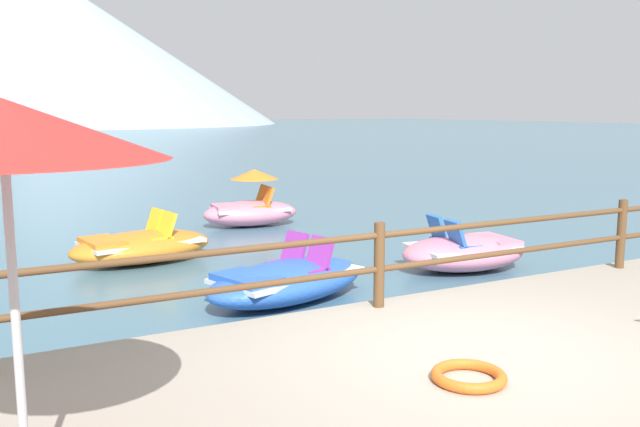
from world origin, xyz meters
The scene contains 9 objects.
ground_plane centered at (0.00, 40.00, 0.00)m, with size 200.00×200.00×0.00m, color #477084.
dock_railing centered at (0.00, 1.55, 0.98)m, with size 23.92×0.12×0.95m.
beach_umbrella centered at (-3.83, -0.76, 2.45)m, with size 1.70×1.70×2.24m.
life_ring centered at (-0.51, -0.56, 0.45)m, with size 0.61×0.61×0.09m, color orange.
pedal_boat_0 centered at (1.69, 9.30, 0.42)m, with size 2.22×1.35×1.26m.
pedal_boat_1 centered at (3.12, 3.80, 0.29)m, with size 2.26×1.60×0.88m.
pedal_boat_2 centered at (-0.20, 3.51, 0.28)m, with size 2.81×1.94×0.87m.
pedal_boat_3 centered at (-1.36, 6.81, 0.28)m, with size 2.61×1.67×0.86m.
distant_peak centered at (10.24, 117.12, 12.45)m, with size 75.38×75.38×24.90m, color #9EADBC.
Camera 1 is at (-4.07, -4.62, 2.59)m, focal length 38.41 mm.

